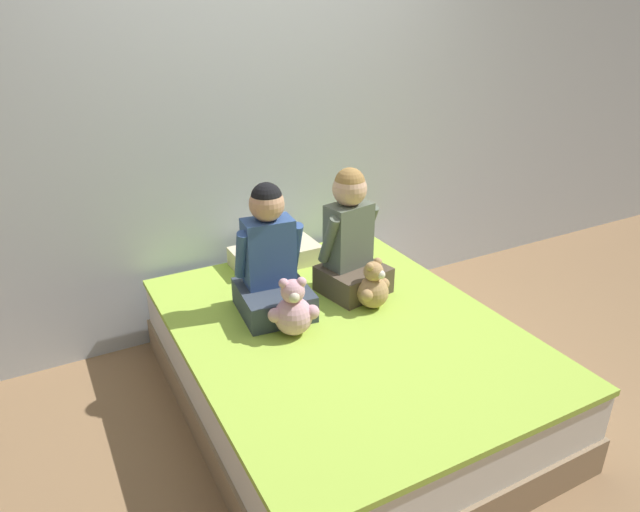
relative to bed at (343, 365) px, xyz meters
The scene contains 8 objects.
ground_plane 0.22m from the bed, ahead, with size 14.00×14.00×0.00m, color #93704C.
wall_behind_bed 1.47m from the bed, 90.00° to the left, with size 8.00×0.06×2.50m.
bed is the anchor object (origin of this frame).
child_on_left 0.63m from the bed, 125.97° to the left, with size 0.37×0.40×0.67m.
child_on_right 0.65m from the bed, 54.82° to the left, with size 0.38×0.36×0.68m.
teddy_bear_held_by_left_child 0.43m from the bed, 165.20° to the left, with size 0.24×0.18×0.29m.
teddy_bear_held_by_right_child 0.42m from the bed, 23.25° to the left, with size 0.21×0.17×0.26m.
pillow_at_headboard 0.85m from the bed, 90.00° to the left, with size 0.51×0.27×0.11m.
Camera 1 is at (-1.22, -2.04, 1.92)m, focal length 32.00 mm.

